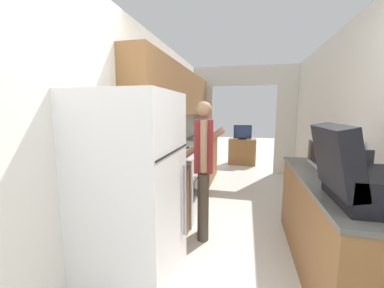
{
  "coord_description": "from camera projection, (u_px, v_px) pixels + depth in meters",
  "views": [
    {
      "loc": [
        0.07,
        -1.04,
        1.5
      ],
      "look_at": [
        -0.66,
        2.14,
        1.03
      ],
      "focal_mm": 22.0,
      "sensor_mm": 36.0,
      "label": 1
    }
  ],
  "objects": [
    {
      "name": "wall_left",
      "position": [
        161.0,
        111.0,
        3.37
      ],
      "size": [
        0.38,
        7.05,
        2.5
      ],
      "color": "silver",
      "rests_on": "ground_plane"
    },
    {
      "name": "wall_right",
      "position": [
        358.0,
        134.0,
        2.45
      ],
      "size": [
        0.06,
        7.05,
        2.5
      ],
      "color": "silver",
      "rests_on": "ground_plane"
    },
    {
      "name": "wall_far_with_doorway",
      "position": [
        243.0,
        113.0,
        5.54
      ],
      "size": [
        2.76,
        0.06,
        2.5
      ],
      "color": "silver",
      "rests_on": "ground_plane"
    },
    {
      "name": "counter_left",
      "position": [
        191.0,
        169.0,
        4.24
      ],
      "size": [
        0.62,
        3.41,
        0.89
      ],
      "color": "brown",
      "rests_on": "ground_plane"
    },
    {
      "name": "counter_right",
      "position": [
        333.0,
        226.0,
        2.15
      ],
      "size": [
        0.62,
        1.94,
        0.89
      ],
      "color": "brown",
      "rests_on": "ground_plane"
    },
    {
      "name": "refrigerator",
      "position": [
        133.0,
        193.0,
        1.94
      ],
      "size": [
        0.74,
        0.79,
        1.64
      ],
      "color": "white",
      "rests_on": "ground_plane"
    },
    {
      "name": "range_oven",
      "position": [
        176.0,
        184.0,
        3.34
      ],
      "size": [
        0.66,
        0.75,
        1.03
      ],
      "color": "white",
      "rests_on": "ground_plane"
    },
    {
      "name": "person",
      "position": [
        203.0,
        167.0,
        2.71
      ],
      "size": [
        0.52,
        0.41,
        1.6
      ],
      "rotation": [
        0.0,
        0.0,
        1.74
      ],
      "color": "#4C4238",
      "rests_on": "ground_plane"
    },
    {
      "name": "suitcase",
      "position": [
        359.0,
        177.0,
        1.53
      ],
      "size": [
        0.54,
        0.58,
        0.52
      ],
      "color": "black",
      "rests_on": "counter_right"
    },
    {
      "name": "microwave",
      "position": [
        332.0,
        153.0,
        2.5
      ],
      "size": [
        0.37,
        0.51,
        0.31
      ],
      "color": "white",
      "rests_on": "counter_right"
    },
    {
      "name": "book_stack",
      "position": [
        337.0,
        177.0,
        2.05
      ],
      "size": [
        0.23,
        0.31,
        0.07
      ],
      "color": "#2D4C99",
      "rests_on": "counter_right"
    },
    {
      "name": "tv_cabinet",
      "position": [
        242.0,
        152.0,
        6.51
      ],
      "size": [
        0.73,
        0.42,
        0.71
      ],
      "color": "brown",
      "rests_on": "ground_plane"
    },
    {
      "name": "television",
      "position": [
        243.0,
        132.0,
        6.39
      ],
      "size": [
        0.48,
        0.16,
        0.38
      ],
      "color": "black",
      "rests_on": "tv_cabinet"
    },
    {
      "name": "knife",
      "position": [
        188.0,
        147.0,
        3.81
      ],
      "size": [
        0.1,
        0.29,
        0.02
      ],
      "rotation": [
        0.0,
        0.0,
        -0.36
      ],
      "color": "#B7B7BC",
      "rests_on": "counter_left"
    }
  ]
}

